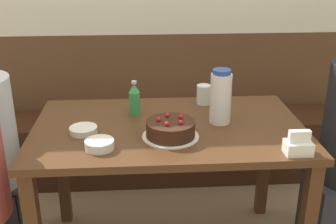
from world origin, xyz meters
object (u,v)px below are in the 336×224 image
at_px(birthday_cake, 171,129).
at_px(bowl_soup_white, 100,144).
at_px(glass_water_tall, 204,94).
at_px(water_pitcher, 221,97).
at_px(soju_bottle, 134,99).
at_px(bowl_rice_small, 83,130).
at_px(bench_seat, 161,147).
at_px(napkin_holder, 298,145).

height_order(birthday_cake, bowl_soup_white, birthday_cake).
bearing_deg(glass_water_tall, water_pitcher, -80.99).
bearing_deg(soju_bottle, water_pitcher, -17.35).
xyz_separation_m(birthday_cake, bowl_rice_small, (-0.40, 0.07, -0.02)).
distance_m(bench_seat, birthday_cake, 1.12).
xyz_separation_m(bowl_rice_small, glass_water_tall, (0.61, 0.34, 0.04)).
height_order(bench_seat, soju_bottle, soju_bottle).
bearing_deg(bowl_soup_white, glass_water_tall, 44.40).
bearing_deg(birthday_cake, napkin_holder, -21.01).
relative_size(napkin_holder, bowl_rice_small, 0.86).
distance_m(bench_seat, bowl_soup_white, 1.23).
height_order(napkin_holder, bowl_rice_small, napkin_holder).
distance_m(water_pitcher, bowl_rice_small, 0.67).
relative_size(water_pitcher, bowl_soup_white, 2.13).
height_order(bowl_soup_white, bowl_rice_small, bowl_soup_white).
bearing_deg(soju_bottle, glass_water_tall, 19.39).
relative_size(napkin_holder, glass_water_tall, 1.05).
distance_m(napkin_holder, glass_water_tall, 0.68).
relative_size(birthday_cake, napkin_holder, 2.34).
bearing_deg(birthday_cake, water_pitcher, 31.45).
bearing_deg(bowl_rice_small, bench_seat, 65.81).
height_order(soju_bottle, glass_water_tall, soju_bottle).
distance_m(water_pitcher, napkin_holder, 0.45).
relative_size(bench_seat, napkin_holder, 24.17).
xyz_separation_m(soju_bottle, bowl_rice_small, (-0.24, -0.21, -0.07)).
height_order(water_pitcher, soju_bottle, water_pitcher).
bearing_deg(napkin_holder, soju_bottle, 144.71).
xyz_separation_m(water_pitcher, glass_water_tall, (-0.04, 0.26, -0.08)).
bearing_deg(glass_water_tall, napkin_holder, -63.43).
distance_m(birthday_cake, napkin_holder, 0.55).
bearing_deg(soju_bottle, bench_seat, 76.48).
bearing_deg(glass_water_tall, bowl_rice_small, -150.64).
bearing_deg(bowl_rice_small, glass_water_tall, 29.36).
height_order(napkin_holder, bowl_soup_white, napkin_holder).
distance_m(birthday_cake, glass_water_tall, 0.46).
bearing_deg(bowl_soup_white, soju_bottle, 68.68).
bearing_deg(bench_seat, glass_water_tall, -68.89).
distance_m(bowl_rice_small, glass_water_tall, 0.70).
bearing_deg(water_pitcher, bench_seat, 107.35).
relative_size(bowl_soup_white, bowl_rice_small, 0.98).
xyz_separation_m(soju_bottle, glass_water_tall, (0.37, 0.13, -0.03)).
distance_m(water_pitcher, glass_water_tall, 0.28).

